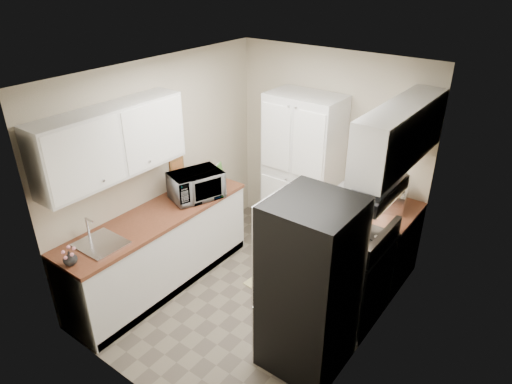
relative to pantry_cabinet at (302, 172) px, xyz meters
The scene contains 16 objects.
ground 1.66m from the pantry_cabinet, 81.35° to the right, with size 3.20×3.20×0.00m, color #665B4C.
room_shell 1.48m from the pantry_cabinet, 82.18° to the right, with size 2.64×3.24×2.52m.
pantry_cabinet is the anchor object (origin of this frame).
base_cabinet_left 2.00m from the pantry_cabinet, 114.36° to the right, with size 0.60×2.30×0.88m, color silver.
countertop_left 1.92m from the pantry_cabinet, 114.36° to the right, with size 0.63×2.33×0.04m, color brown.
base_cabinet_right 1.32m from the pantry_cabinet, ahead, with size 0.60×0.80×0.88m, color silver.
countertop_right 1.20m from the pantry_cabinet, ahead, with size 0.63×0.83×0.04m, color brown.
electric_range 1.58m from the pantry_cabinet, 38.22° to the right, with size 0.71×0.78×1.13m.
refrigerator 2.07m from the pantry_cabinet, 56.54° to the right, with size 0.70×0.72×1.70m, color #B7B7BC.
microwave 1.38m from the pantry_cabinet, 120.90° to the right, with size 0.58×0.39×0.32m, color silver.
wine_bottle 1.25m from the pantry_cabinet, 132.06° to the right, with size 0.07×0.07×0.27m, color black.
flower_vase 2.92m from the pantry_cabinet, 104.67° to the right, with size 0.13×0.13×0.13m, color white.
cutting_board 1.05m from the pantry_cabinet, 132.30° to the right, with size 0.02×0.21×0.27m, color #488634.
toaster_oven 1.20m from the pantry_cabinet, ahead, with size 0.31×0.39×0.23m, color #BCBDC1.
fruit_basket 1.21m from the pantry_cabinet, ahead, with size 0.29×0.29×0.12m, color #DD9600, non-canonical shape.
kitchen_mat 1.33m from the pantry_cabinet, 72.52° to the right, with size 0.49×0.79×0.01m, color tan.
Camera 1 is at (2.45, -3.23, 3.43)m, focal length 32.00 mm.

